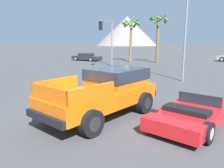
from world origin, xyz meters
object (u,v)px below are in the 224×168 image
object	(u,v)px
traffic_light_main	(107,34)
street_lamp_post	(187,5)
red_convertible_car	(194,113)
parked_car_dark	(87,57)
orange_pickup_truck	(107,89)
palm_tree_short	(131,28)
palm_tree_tall	(158,25)

from	to	relation	value
traffic_light_main	street_lamp_post	distance (m)	10.78
red_convertible_car	street_lamp_post	distance (m)	10.06
red_convertible_car	parked_car_dark	xyz separation A→B (m)	(-17.05, 20.01, 0.17)
street_lamp_post	traffic_light_main	bearing A→B (deg)	148.36
orange_pickup_truck	parked_car_dark	size ratio (longest dim) A/B	1.18
street_lamp_post	palm_tree_short	bearing A→B (deg)	125.23
orange_pickup_truck	parked_car_dark	xyz separation A→B (m)	(-13.79, 20.43, -0.47)
traffic_light_main	palm_tree_tall	distance (m)	8.10
orange_pickup_truck	traffic_light_main	bearing A→B (deg)	131.94
street_lamp_post	palm_tree_short	world-z (taller)	street_lamp_post
traffic_light_main	palm_tree_tall	world-z (taller)	palm_tree_tall
orange_pickup_truck	red_convertible_car	distance (m)	3.35
palm_tree_tall	palm_tree_short	size ratio (longest dim) A/B	1.06
orange_pickup_truck	palm_tree_tall	size ratio (longest dim) A/B	0.84
red_convertible_car	orange_pickup_truck	bearing A→B (deg)	-158.03
red_convertible_car	traffic_light_main	bearing A→B (deg)	141.66
parked_car_dark	traffic_light_main	bearing A→B (deg)	52.85
red_convertible_car	palm_tree_short	xyz separation A→B (m)	(-10.39, 21.06, 4.24)
street_lamp_post	parked_car_dark	bearing A→B (deg)	143.56
orange_pickup_truck	palm_tree_short	world-z (taller)	palm_tree_short
palm_tree_short	traffic_light_main	bearing A→B (deg)	-92.12
street_lamp_post	palm_tree_tall	world-z (taller)	street_lamp_post
parked_car_dark	street_lamp_post	xyz separation A→B (m)	(15.47, -11.42, 4.81)
red_convertible_car	palm_tree_tall	distance (m)	22.58
palm_tree_tall	orange_pickup_truck	bearing A→B (deg)	-81.08
street_lamp_post	palm_tree_short	distance (m)	15.28
traffic_light_main	street_lamp_post	bearing A→B (deg)	58.36
parked_car_dark	palm_tree_short	bearing A→B (deg)	104.09
orange_pickup_truck	parked_car_dark	world-z (taller)	orange_pickup_truck
street_lamp_post	orange_pickup_truck	bearing A→B (deg)	-100.55
red_convertible_car	street_lamp_post	world-z (taller)	street_lamp_post
traffic_light_main	palm_tree_tall	bearing A→B (deg)	150.00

